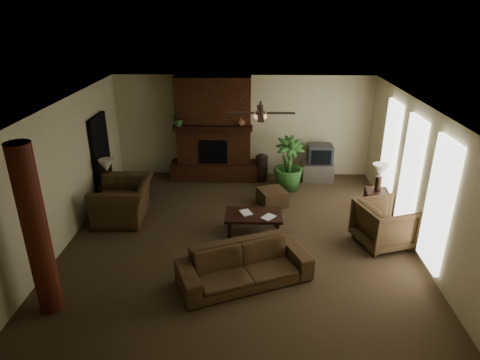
{
  "coord_description": "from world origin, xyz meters",
  "views": [
    {
      "loc": [
        0.24,
        -7.73,
        4.54
      ],
      "look_at": [
        0.0,
        0.4,
        1.1
      ],
      "focal_mm": 31.34,
      "sensor_mm": 36.0,
      "label": 1
    }
  ],
  "objects_px": {
    "armchair_left": "(123,194)",
    "side_table_left": "(111,195)",
    "lamp_right": "(380,173)",
    "floor_plant": "(288,175)",
    "armchair_right": "(385,222)",
    "coffee_table": "(254,216)",
    "floor_vase": "(262,165)",
    "lamp_left": "(107,167)",
    "tv_stand": "(317,171)",
    "sofa": "(244,260)",
    "log_column": "(36,232)",
    "side_table_right": "(376,201)",
    "ottoman": "(272,197)"
  },
  "relations": [
    {
      "from": "floor_plant",
      "to": "armchair_left",
      "type": "bearing_deg",
      "value": -155.18
    },
    {
      "from": "ottoman",
      "to": "tv_stand",
      "type": "distance_m",
      "value": 2.08
    },
    {
      "from": "floor_plant",
      "to": "armchair_right",
      "type": "bearing_deg",
      "value": -57.94
    },
    {
      "from": "sofa",
      "to": "coffee_table",
      "type": "relative_size",
      "value": 1.91
    },
    {
      "from": "sofa",
      "to": "ottoman",
      "type": "relative_size",
      "value": 3.83
    },
    {
      "from": "floor_plant",
      "to": "tv_stand",
      "type": "bearing_deg",
      "value": 36.28
    },
    {
      "from": "coffee_table",
      "to": "side_table_left",
      "type": "xyz_separation_m",
      "value": [
        -3.44,
        1.19,
        -0.1
      ]
    },
    {
      "from": "tv_stand",
      "to": "floor_vase",
      "type": "xyz_separation_m",
      "value": [
        -1.54,
        -0.06,
        0.18
      ]
    },
    {
      "from": "log_column",
      "to": "tv_stand",
      "type": "height_order",
      "value": "log_column"
    },
    {
      "from": "sofa",
      "to": "lamp_left",
      "type": "bearing_deg",
      "value": 116.06
    },
    {
      "from": "log_column",
      "to": "lamp_left",
      "type": "bearing_deg",
      "value": 93.1
    },
    {
      "from": "coffee_table",
      "to": "side_table_left",
      "type": "bearing_deg",
      "value": 160.98
    },
    {
      "from": "tv_stand",
      "to": "lamp_right",
      "type": "relative_size",
      "value": 1.31
    },
    {
      "from": "armchair_left",
      "to": "lamp_right",
      "type": "bearing_deg",
      "value": 92.0
    },
    {
      "from": "log_column",
      "to": "floor_vase",
      "type": "distance_m",
      "value": 6.52
    },
    {
      "from": "armchair_right",
      "to": "floor_vase",
      "type": "bearing_deg",
      "value": 17.43
    },
    {
      "from": "log_column",
      "to": "coffee_table",
      "type": "bearing_deg",
      "value": 38.06
    },
    {
      "from": "sofa",
      "to": "ottoman",
      "type": "distance_m",
      "value": 3.15
    },
    {
      "from": "coffee_table",
      "to": "floor_vase",
      "type": "xyz_separation_m",
      "value": [
        0.22,
        2.89,
        0.06
      ]
    },
    {
      "from": "coffee_table",
      "to": "floor_plant",
      "type": "bearing_deg",
      "value": 68.62
    },
    {
      "from": "side_table_left",
      "to": "log_column",
      "type": "bearing_deg",
      "value": -86.93
    },
    {
      "from": "tv_stand",
      "to": "floor_plant",
      "type": "height_order",
      "value": "floor_plant"
    },
    {
      "from": "armchair_left",
      "to": "tv_stand",
      "type": "height_order",
      "value": "armchair_left"
    },
    {
      "from": "lamp_left",
      "to": "armchair_right",
      "type": "bearing_deg",
      "value": -14.52
    },
    {
      "from": "floor_vase",
      "to": "side_table_right",
      "type": "bearing_deg",
      "value": -35.25
    },
    {
      "from": "log_column",
      "to": "side_table_right",
      "type": "height_order",
      "value": "log_column"
    },
    {
      "from": "log_column",
      "to": "side_table_right",
      "type": "distance_m",
      "value": 7.16
    },
    {
      "from": "armchair_left",
      "to": "side_table_left",
      "type": "relative_size",
      "value": 2.49
    },
    {
      "from": "floor_vase",
      "to": "lamp_left",
      "type": "relative_size",
      "value": 1.18
    },
    {
      "from": "coffee_table",
      "to": "lamp_left",
      "type": "xyz_separation_m",
      "value": [
        -3.44,
        1.15,
        0.63
      ]
    },
    {
      "from": "coffee_table",
      "to": "floor_vase",
      "type": "height_order",
      "value": "floor_vase"
    },
    {
      "from": "armchair_right",
      "to": "side_table_left",
      "type": "distance_m",
      "value": 6.28
    },
    {
      "from": "coffee_table",
      "to": "ottoman",
      "type": "xyz_separation_m",
      "value": [
        0.45,
        1.34,
        -0.17
      ]
    },
    {
      "from": "tv_stand",
      "to": "lamp_right",
      "type": "distance_m",
      "value": 2.34
    },
    {
      "from": "armchair_left",
      "to": "floor_plant",
      "type": "bearing_deg",
      "value": 112.07
    },
    {
      "from": "armchair_right",
      "to": "log_column",
      "type": "bearing_deg",
      "value": 91.39
    },
    {
      "from": "armchair_right",
      "to": "ottoman",
      "type": "xyz_separation_m",
      "value": [
        -2.17,
        1.75,
        -0.3
      ]
    },
    {
      "from": "tv_stand",
      "to": "floor_vase",
      "type": "bearing_deg",
      "value": -179.19
    },
    {
      "from": "armchair_right",
      "to": "armchair_left",
      "type": "bearing_deg",
      "value": 61.7
    },
    {
      "from": "side_table_left",
      "to": "side_table_right",
      "type": "relative_size",
      "value": 1.0
    },
    {
      "from": "sofa",
      "to": "lamp_right",
      "type": "height_order",
      "value": "lamp_right"
    },
    {
      "from": "coffee_table",
      "to": "side_table_left",
      "type": "relative_size",
      "value": 2.18
    },
    {
      "from": "armchair_left",
      "to": "coffee_table",
      "type": "bearing_deg",
      "value": 76.81
    },
    {
      "from": "floor_vase",
      "to": "side_table_left",
      "type": "bearing_deg",
      "value": -155.06
    },
    {
      "from": "armchair_left",
      "to": "lamp_left",
      "type": "distance_m",
      "value": 0.89
    },
    {
      "from": "coffee_table",
      "to": "lamp_right",
      "type": "xyz_separation_m",
      "value": [
        2.86,
        1.02,
        0.63
      ]
    },
    {
      "from": "side_table_left",
      "to": "armchair_left",
      "type": "bearing_deg",
      "value": -51.72
    },
    {
      "from": "ottoman",
      "to": "side_table_left",
      "type": "xyz_separation_m",
      "value": [
        -3.89,
        -0.15,
        0.08
      ]
    },
    {
      "from": "armchair_left",
      "to": "floor_plant",
      "type": "distance_m",
      "value": 4.24
    },
    {
      "from": "armchair_right",
      "to": "side_table_right",
      "type": "relative_size",
      "value": 1.82
    }
  ]
}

